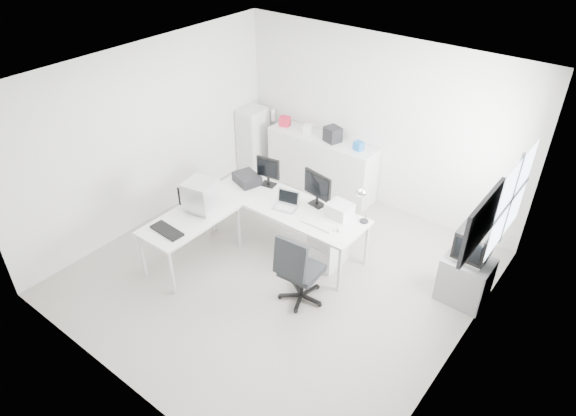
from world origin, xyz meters
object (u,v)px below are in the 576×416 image
Objects in this scene: tv_cabinet at (465,279)px; main_desk at (287,225)px; inkjet_printer at (247,179)px; lcd_monitor_small at (268,171)px; drawer_pedestal at (328,246)px; laptop at (285,201)px; side_desk at (192,240)px; laser_printer at (340,210)px; crt_tv at (473,246)px; filing_cabinet at (253,139)px; sideboard at (321,164)px; lcd_monitor_large at (317,190)px; crt_monitor at (201,196)px; office_chair at (302,267)px.

main_desk is at bearing -168.29° from tv_cabinet.
lcd_monitor_small is at bearing 44.79° from inkjet_printer.
drawer_pedestal is 0.88m from laptop.
lcd_monitor_small is (0.30, 1.35, 0.61)m from side_desk.
laser_printer is at bearing -170.30° from tv_cabinet.
filing_cabinet reaches higher than crt_tv.
crt_tv is at bearing 11.71° from main_desk.
sideboard is at bearing 80.23° from lcd_monitor_small.
lcd_monitor_large is (0.35, 0.25, 0.63)m from main_desk.
laser_printer is 0.71× the size of crt_monitor.
inkjet_printer is at bearing 153.79° from laptop.
main_desk is 5.99× the size of inkjet_printer.
lcd_monitor_large reaches higher than side_desk.
lcd_monitor_large is (0.90, 0.00, 0.02)m from lcd_monitor_small.
laser_printer is (1.60, 0.12, 0.02)m from inkjet_printer.
crt_monitor is at bearing -71.78° from inkjet_printer.
office_chair is at bearing 10.77° from side_desk.
side_desk reaches higher than tv_cabinet.
crt_monitor is at bearing -157.85° from crt_tv.
inkjet_printer is 1.93m from office_chair.
lcd_monitor_small is at bearing -169.44° from lcd_monitor_large.
tv_cabinet is (1.82, 0.47, 0.03)m from drawer_pedestal.
main_desk is 1.77m from sideboard.
office_chair is 2.82m from sideboard.
laptop is 1.18m from crt_monitor.
laptop reaches higher than side_desk.
drawer_pedestal is 0.50× the size of filing_cabinet.
office_chair is (1.40, -1.03, -0.45)m from lcd_monitor_small.
crt_tv is 4.62m from filing_cabinet.
inkjet_printer is 0.86× the size of crt_monitor.
lcd_monitor_small is at bearing 155.56° from main_desk.
lcd_monitor_large is 0.43m from laser_printer.
side_desk is at bearing -145.67° from laptop.
filing_cabinet is (-2.03, 1.63, -0.28)m from laptop.
laptop is at bearing 135.63° from office_chair.
office_chair is 2.15m from crt_tv.
filing_cabinet reaches higher than laser_printer.
inkjet_printer is (-1.55, 0.05, 0.52)m from drawer_pedestal.
crt_monitor is (-1.20, -1.10, -0.02)m from lcd_monitor_large.
inkjet_printer is at bearing 79.44° from crt_monitor.
lcd_monitor_small is 0.24× the size of sideboard.
laptop is at bearing 5.69° from inkjet_printer.
lcd_monitor_small is at bearing -174.92° from tv_cabinet.
drawer_pedestal is at bearing 16.37° from inkjet_printer.
drawer_pedestal is 1.61× the size of laptop.
lcd_monitor_large is 1.63m from crt_monitor.
laser_printer is (0.75, 0.22, 0.47)m from main_desk.
lcd_monitor_small is at bearing -41.79° from filing_cabinet.
laser_printer is 0.31× the size of office_chair.
main_desk is at bearing -34.19° from lcd_monitor_small.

